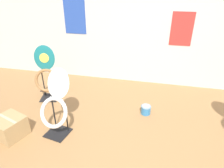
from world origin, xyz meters
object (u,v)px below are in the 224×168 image
(toilet_seat_display_teal_sax, at_px, (46,76))
(storage_box, at_px, (10,127))
(toilet_seat_display_white_plain, at_px, (55,106))
(paint_can, at_px, (146,109))

(toilet_seat_display_teal_sax, bearing_deg, storage_box, -91.57)
(toilet_seat_display_white_plain, bearing_deg, paint_can, 31.41)
(paint_can, distance_m, storage_box, 1.86)
(toilet_seat_display_white_plain, distance_m, storage_box, 0.66)
(toilet_seat_display_teal_sax, xyz_separation_m, paint_can, (1.62, -0.10, -0.34))
(toilet_seat_display_white_plain, xyz_separation_m, toilet_seat_display_teal_sax, (-0.54, 0.76, 0.01))
(toilet_seat_display_teal_sax, bearing_deg, paint_can, -3.47)
(toilet_seat_display_teal_sax, distance_m, paint_can, 1.66)
(toilet_seat_display_white_plain, bearing_deg, storage_box, -161.33)
(paint_can, bearing_deg, toilet_seat_display_white_plain, -148.59)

